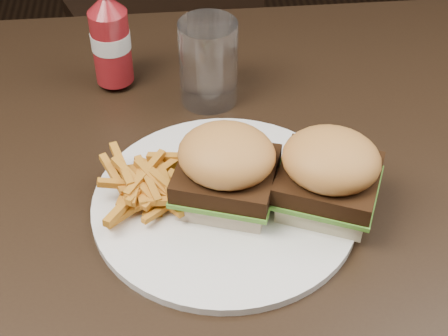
{
  "coord_description": "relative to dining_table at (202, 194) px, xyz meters",
  "views": [
    {
      "loc": [
        -0.03,
        -0.58,
        1.3
      ],
      "look_at": [
        0.02,
        -0.03,
        0.8
      ],
      "focal_mm": 55.0,
      "sensor_mm": 36.0,
      "label": 1
    }
  ],
  "objects": [
    {
      "name": "dining_table",
      "position": [
        0.0,
        0.0,
        0.0
      ],
      "size": [
        1.2,
        0.8,
        0.04
      ],
      "primitive_type": "cube",
      "color": "black",
      "rests_on": "ground"
    },
    {
      "name": "chair_far",
      "position": [
        -0.04,
        0.92,
        -0.3
      ],
      "size": [
        0.5,
        0.5,
        0.04
      ],
      "primitive_type": "cube",
      "rotation": [
        0.0,
        0.0,
        3.52
      ],
      "color": "black",
      "rests_on": "ground"
    },
    {
      "name": "plate",
      "position": [
        0.02,
        -0.04,
        0.03
      ],
      "size": [
        0.3,
        0.3,
        0.01
      ],
      "primitive_type": "cylinder",
      "color": "white",
      "rests_on": "dining_table"
    },
    {
      "name": "sandwich_half_a",
      "position": [
        0.03,
        -0.04,
        0.04
      ],
      "size": [
        0.12,
        0.11,
        0.02
      ],
      "primitive_type": "cube",
      "rotation": [
        0.0,
        0.0,
        -0.32
      ],
      "color": "beige",
      "rests_on": "plate"
    },
    {
      "name": "sandwich_half_b",
      "position": [
        0.13,
        -0.06,
        0.04
      ],
      "size": [
        0.12,
        0.12,
        0.02
      ],
      "primitive_type": "cube",
      "rotation": [
        0.0,
        0.0,
        -0.41
      ],
      "color": "#C9B694",
      "rests_on": "plate"
    },
    {
      "name": "fries_pile",
      "position": [
        -0.05,
        -0.03,
        0.05
      ],
      "size": [
        0.13,
        0.13,
        0.04
      ],
      "primitive_type": null,
      "rotation": [
        0.0,
        0.0,
        0.26
      ],
      "color": "#B66213",
      "rests_on": "plate"
    },
    {
      "name": "ketchup_bottle",
      "position": [
        -0.1,
        0.21,
        0.08
      ],
      "size": [
        0.05,
        0.05,
        0.1
      ],
      "primitive_type": "cylinder",
      "rotation": [
        0.0,
        0.0,
        0.06
      ],
      "color": "maroon",
      "rests_on": "dining_table"
    },
    {
      "name": "tumbler",
      "position": [
        0.02,
        0.16,
        0.08
      ],
      "size": [
        0.08,
        0.08,
        0.12
      ],
      "primitive_type": "cylinder",
      "rotation": [
        0.0,
        0.0,
        -0.09
      ],
      "color": "white",
      "rests_on": "dining_table"
    }
  ]
}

